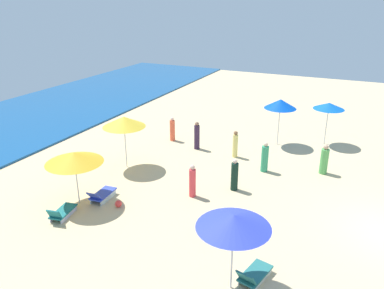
{
  "coord_description": "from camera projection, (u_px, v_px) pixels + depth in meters",
  "views": [
    {
      "loc": [
        -14.36,
        1.78,
        8.47
      ],
      "look_at": [
        2.3,
        9.56,
        1.32
      ],
      "focal_mm": 35.64,
      "sensor_mm": 36.0,
      "label": 1
    }
  ],
  "objects": [
    {
      "name": "umbrella_0",
      "position": [
        124.0,
        122.0,
        19.41
      ],
      "size": [
        2.2,
        2.2,
        2.79
      ],
      "color": "silver",
      "rests_on": "ground_plane"
    },
    {
      "name": "umbrella_1",
      "position": [
        329.0,
        106.0,
        22.63
      ],
      "size": [
        1.83,
        1.83,
        2.6
      ],
      "color": "silver",
      "rests_on": "ground_plane"
    },
    {
      "name": "umbrella_2",
      "position": [
        234.0,
        221.0,
        11.02
      ],
      "size": [
        2.23,
        2.23,
        2.61
      ],
      "color": "silver",
      "rests_on": "ground_plane"
    },
    {
      "name": "lounge_chair_2_0",
      "position": [
        254.0,
        275.0,
        12.08
      ],
      "size": [
        1.53,
        0.91,
        0.69
      ],
      "rotation": [
        0.0,
        0.0,
        1.35
      ],
      "color": "silver",
      "rests_on": "ground_plane"
    },
    {
      "name": "umbrella_3",
      "position": [
        280.0,
        104.0,
        22.47
      ],
      "size": [
        1.9,
        1.9,
        2.84
      ],
      "color": "silver",
      "rests_on": "ground_plane"
    },
    {
      "name": "umbrella_4",
      "position": [
        74.0,
        158.0,
        16.01
      ],
      "size": [
        2.44,
        2.44,
        2.39
      ],
      "color": "silver",
      "rests_on": "ground_plane"
    },
    {
      "name": "lounge_chair_4_0",
      "position": [
        62.0,
        212.0,
        15.59
      ],
      "size": [
        1.45,
        0.81,
        0.65
      ],
      "rotation": [
        0.0,
        0.0,
        1.76
      ],
      "color": "silver",
      "rests_on": "ground_plane"
    },
    {
      "name": "lounge_chair_4_1",
      "position": [
        102.0,
        195.0,
        16.9
      ],
      "size": [
        1.52,
        0.71,
        0.67
      ],
      "rotation": [
        0.0,
        0.0,
        1.64
      ],
      "color": "silver",
      "rests_on": "ground_plane"
    },
    {
      "name": "beachgoer_0",
      "position": [
        235.0,
        176.0,
        17.66
      ],
      "size": [
        0.38,
        0.38,
        1.55
      ],
      "rotation": [
        0.0,
        0.0,
        3.29
      ],
      "color": "black",
      "rests_on": "ground_plane"
    },
    {
      "name": "beachgoer_1",
      "position": [
        324.0,
        160.0,
        19.33
      ],
      "size": [
        0.46,
        0.46,
        1.56
      ],
      "rotation": [
        0.0,
        0.0,
        1.74
      ],
      "color": "#52A755",
      "rests_on": "ground_plane"
    },
    {
      "name": "beachgoer_2",
      "position": [
        265.0,
        158.0,
        19.55
      ],
      "size": [
        0.51,
        0.51,
        1.59
      ],
      "rotation": [
        0.0,
        0.0,
        3.99
      ],
      "color": "#33986A",
      "rests_on": "ground_plane"
    },
    {
      "name": "beachgoer_3",
      "position": [
        172.0,
        130.0,
        23.78
      ],
      "size": [
        0.38,
        0.38,
        1.53
      ],
      "rotation": [
        0.0,
        0.0,
        2.91
      ],
      "color": "#F86040",
      "rests_on": "ground_plane"
    },
    {
      "name": "beachgoer_4",
      "position": [
        197.0,
        136.0,
        22.43
      ],
      "size": [
        0.44,
        0.44,
        1.68
      ],
      "rotation": [
        0.0,
        0.0,
        5.26
      ],
      "color": "#35233D",
      "rests_on": "ground_plane"
    },
    {
      "name": "beachgoer_5",
      "position": [
        192.0,
        182.0,
        17.06
      ],
      "size": [
        0.43,
        0.43,
        1.55
      ],
      "rotation": [
        0.0,
        0.0,
        4.02
      ],
      "color": "#E84048",
      "rests_on": "ground_plane"
    },
    {
      "name": "beachgoer_6",
      "position": [
        235.0,
        145.0,
        21.32
      ],
      "size": [
        0.3,
        0.3,
        1.54
      ],
      "rotation": [
        0.0,
        0.0,
        4.76
      ],
      "color": "#EDDB77",
      "rests_on": "ground_plane"
    },
    {
      "name": "beach_ball_0",
      "position": [
        118.0,
        204.0,
        16.39
      ],
      "size": [
        0.3,
        0.3,
        0.3
      ],
      "primitive_type": "sphere",
      "color": "#E73937",
      "rests_on": "ground_plane"
    }
  ]
}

